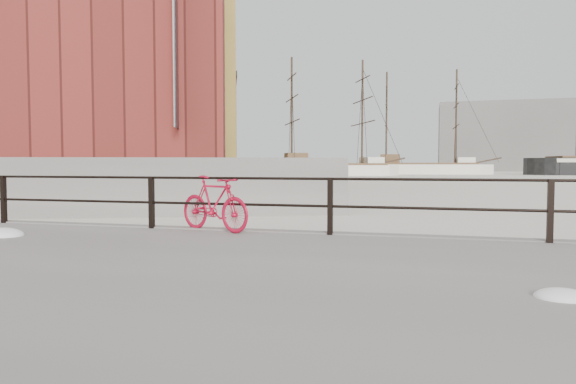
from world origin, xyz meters
The scene contains 15 objects.
ground centered at (0.00, 0.00, 0.00)m, with size 400.00×400.00×0.00m, color white.
promenade centered at (0.00, -4.00, 0.17)m, with size 36.00×8.00×0.35m, color gray.
far_quay centered at (-40.00, 72.00, 0.90)m, with size 24.00×150.00×1.80m, color gray.
guardrail centered at (0.00, -0.15, 0.85)m, with size 28.00×0.10×1.00m, color black, non-canonical shape.
bicycle centered at (-2.15, -0.25, 0.86)m, with size 1.70×0.25×1.03m, color #B30B28.
schooner_mid centered at (0.04, 84.03, 0.00)m, with size 25.91×10.96×18.91m, color white, non-canonical shape.
schooner_left centered at (-13.11, 66.51, 0.00)m, with size 23.84×10.84×18.16m, color white, non-canonical shape.
workboat_near centered at (-25.48, 34.47, 0.00)m, with size 10.73×3.58×7.00m, color black, non-canonical shape.
workboat_far centered at (-27.19, 46.00, 0.00)m, with size 10.42×3.60×7.00m, color black, non-canonical shape.
apartment_terracotta centered at (-21.25, 20.26, 11.90)m, with size 20.00×15.00×20.20m, color maroon.
apartment_mustard centered at (-29.49, 40.65, 12.90)m, with size 22.00×15.00×22.20m, color gold.
apartment_cream centered at (-38.11, 61.98, 12.40)m, with size 20.00×15.00×21.20m, color beige.
apartment_grey centered at (-46.35, 82.38, 13.40)m, with size 22.00×15.00×23.20m, color gray.
apartment_brick centered at (-54.97, 103.70, 12.40)m, with size 24.00×15.00×21.20m, color maroon.
industrial_west centered at (20.00, 140.00, 9.00)m, with size 32.00×18.00×18.00m, color gray.
Camera 1 is at (1.67, -8.95, 1.57)m, focal length 32.00 mm.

